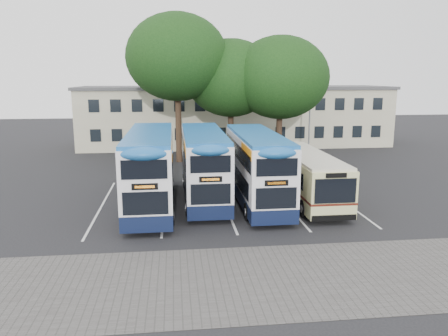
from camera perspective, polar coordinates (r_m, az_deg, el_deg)
ground at (r=21.75m, az=11.52°, el=-7.74°), size 120.00×120.00×0.00m
paving_strip at (r=16.77m, az=10.22°, el=-13.78°), size 40.00×6.00×0.01m
bay_lines at (r=25.63m, az=0.01°, el=-4.46°), size 14.12×11.00×0.01m
depot_building at (r=47.06m, az=1.47°, el=6.92°), size 32.40×8.40×6.20m
lamp_post at (r=41.42m, az=11.22°, el=8.71°), size 0.25×1.05×9.06m
tree_left at (r=37.19m, az=-6.15°, el=14.19°), size 8.44×8.44×12.36m
tree_mid at (r=38.33m, az=0.91°, el=11.64°), size 7.81×7.81×10.39m
tree_right at (r=37.41m, az=7.38°, el=11.63°), size 8.11×8.11×10.57m
bus_dd_left at (r=24.56m, az=-9.57°, el=0.24°), size 2.46×10.15×4.23m
bus_dd_mid at (r=25.82m, az=-2.68°, el=0.77°), size 2.37×9.79×4.08m
bus_dd_right at (r=25.15m, az=4.29°, el=0.45°), size 2.37×9.78×4.07m
bus_single at (r=26.24m, az=10.63°, el=-0.69°), size 2.41×9.47×2.82m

